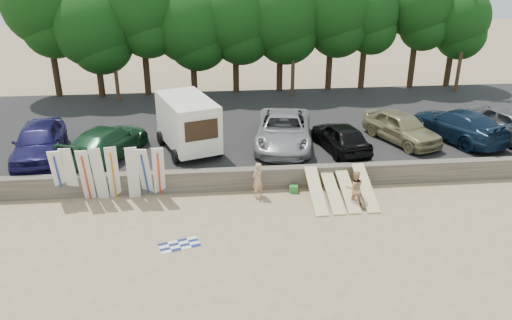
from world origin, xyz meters
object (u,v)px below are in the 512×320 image
object	(u,v)px
car_5	(457,125)
car_1	(107,142)
car_2	(283,130)
car_3	(341,136)
cooler	(294,189)
car_4	(402,127)
beachgoer_a	(258,180)
beachgoer_b	(355,188)
box_trailer	(188,122)
car_0	(39,141)

from	to	relation	value
car_5	car_1	bearing A→B (deg)	-18.66
car_2	car_5	world-z (taller)	car_2
car_3	cooler	xyz separation A→B (m)	(-2.92, -3.16, -1.28)
car_4	beachgoer_a	world-z (taller)	car_4
cooler	car_2	bearing A→B (deg)	102.42
car_1	beachgoer_b	distance (m)	12.20
box_trailer	car_2	size ratio (longest dim) A/B	0.78
beachgoer_a	cooler	world-z (taller)	beachgoer_a
car_0	cooler	world-z (taller)	car_0
box_trailer	beachgoer_b	distance (m)	9.08
car_2	car_3	world-z (taller)	car_2
beachgoer_a	beachgoer_b	size ratio (longest dim) A/B	1.04
car_0	beachgoer_a	size ratio (longest dim) A/B	3.23
box_trailer	beachgoer_a	world-z (taller)	box_trailer
car_0	beachgoer_a	bearing A→B (deg)	-26.82
car_5	cooler	xyz separation A→B (m)	(-9.56, -4.14, -1.37)
car_4	beachgoer_a	bearing A→B (deg)	-173.55
car_5	beachgoer_a	distance (m)	12.09
car_5	beachgoer_b	size ratio (longest dim) A/B	3.62
box_trailer	car_0	distance (m)	7.26
car_5	beachgoer_a	xyz separation A→B (m)	(-11.24, -4.40, -0.71)
beachgoer_b	car_5	bearing A→B (deg)	-139.85
car_5	cooler	distance (m)	10.51
car_1	car_5	bearing A→B (deg)	-155.95
car_0	car_2	size ratio (longest dim) A/B	0.88
car_1	cooler	world-z (taller)	car_1
box_trailer	car_3	distance (m)	7.79
beachgoer_b	cooler	bearing A→B (deg)	-28.20
beachgoer_a	cooler	distance (m)	1.83
cooler	box_trailer	bearing A→B (deg)	154.70
car_1	cooler	distance (m)	9.52
box_trailer	car_3	world-z (taller)	box_trailer
car_0	car_5	xyz separation A→B (m)	(21.57, 0.65, -0.08)
cooler	car_0	bearing A→B (deg)	177.86
car_3	car_2	bearing A→B (deg)	-30.00
car_5	car_3	bearing A→B (deg)	-12.47
car_1	car_2	distance (m)	8.92
car_1	car_4	size ratio (longest dim) A/B	1.14
car_1	car_3	world-z (taller)	car_1
car_0	car_4	xyz separation A→B (m)	(18.48, 0.59, -0.10)
box_trailer	car_4	xyz separation A→B (m)	(11.26, 0.15, -0.72)
car_0	car_1	xyz separation A→B (m)	(3.23, -0.05, -0.12)
beachgoer_b	car_1	bearing A→B (deg)	-21.09
car_3	box_trailer	bearing A→B (deg)	-16.82
car_1	beachgoer_a	size ratio (longest dim) A/B	3.30
car_0	car_1	size ratio (longest dim) A/B	0.98
box_trailer	car_5	xyz separation A→B (m)	(14.36, 0.20, -0.71)
car_1	box_trailer	bearing A→B (deg)	-151.05
beachgoer_a	beachgoer_b	xyz separation A→B (m)	(4.08, -1.15, -0.03)
car_3	car_4	world-z (taller)	car_4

